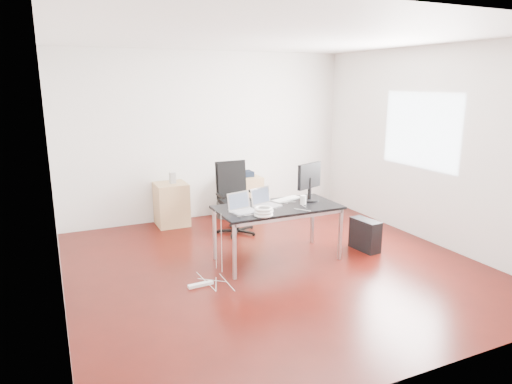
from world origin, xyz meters
name	(u,v)px	position (x,y,z in m)	size (l,w,h in m)	color
room_shell	(277,157)	(0.04, 0.00, 1.40)	(5.00, 5.00, 5.00)	#330905
desk	(278,210)	(0.13, 0.17, 0.68)	(1.60, 0.80, 0.73)	black
office_chair	(235,194)	(0.07, 1.48, 0.61)	(0.49, 0.51, 1.08)	black
filing_cabinet_left	(172,204)	(-0.75, 2.23, 0.35)	(0.50, 0.50, 0.70)	tan
filing_cabinet_right	(245,196)	(0.56, 2.23, 0.35)	(0.50, 0.50, 0.70)	tan
pc_tower	(365,235)	(1.41, -0.03, 0.22)	(0.20, 0.45, 0.44)	black
wastebasket	(224,210)	(0.16, 2.25, 0.14)	(0.24, 0.24, 0.28)	black
power_strip	(201,285)	(-1.05, -0.20, 0.02)	(0.30, 0.06, 0.04)	white
laptop_left	(243,207)	(-0.38, 0.13, 0.79)	(0.38, 0.33, 0.23)	silver
laptop_right	(265,202)	(-0.01, 0.25, 0.79)	(0.40, 0.35, 0.23)	silver
monitor	(309,180)	(0.66, 0.27, 1.01)	(0.43, 0.26, 0.51)	black
keyboard	(286,199)	(0.39, 0.40, 0.74)	(0.44, 0.14, 0.02)	white
cup_white	(303,200)	(0.48, 0.12, 0.79)	(0.08, 0.08, 0.12)	white
cup_brown	(303,199)	(0.53, 0.20, 0.78)	(0.08, 0.08, 0.10)	#562E1D
cable_coil	(263,212)	(-0.22, -0.14, 0.78)	(0.24, 0.24, 0.11)	white
power_adapter	(270,210)	(-0.07, -0.01, 0.74)	(0.07, 0.07, 0.03)	white
speaker	(173,178)	(-0.72, 2.22, 0.79)	(0.09, 0.08, 0.18)	#9E9E9E
navy_garment	(244,174)	(0.54, 2.24, 0.74)	(0.30, 0.24, 0.09)	black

